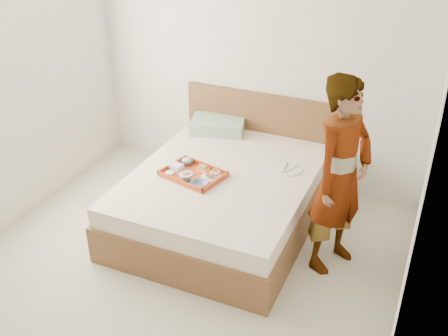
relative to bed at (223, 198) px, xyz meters
name	(u,v)px	position (x,y,z in m)	size (l,w,h in m)	color
ground	(165,285)	(-0.08, -1.00, -0.27)	(3.50, 4.00, 0.01)	beige
wall_back	(257,58)	(-0.08, 1.00, 1.04)	(3.50, 0.01, 2.60)	silver
wall_right	(421,196)	(1.67, -1.00, 1.04)	(0.01, 4.00, 2.60)	silver
bed	(223,198)	(0.00, 0.00, 0.00)	(1.65, 2.00, 0.53)	brown
headboard	(261,136)	(0.00, 0.97, 0.21)	(1.65, 0.06, 0.95)	brown
pillow	(218,125)	(-0.42, 0.80, 0.33)	(0.55, 0.37, 0.13)	#92B191
tray	(193,174)	(-0.23, -0.15, 0.29)	(0.52, 0.38, 0.05)	#AE3015
prawn_plate	(211,177)	(-0.06, -0.13, 0.29)	(0.18, 0.18, 0.01)	white
navy_bowl_big	(199,184)	(-0.09, -0.30, 0.30)	(0.15, 0.15, 0.04)	navy
sauce_dish	(187,181)	(-0.22, -0.29, 0.29)	(0.08, 0.08, 0.03)	black
meat_plate	(186,174)	(-0.29, -0.18, 0.28)	(0.13, 0.13, 0.01)	white
bread_plate	(203,170)	(-0.18, -0.04, 0.28)	(0.13, 0.13, 0.01)	orange
salad_bowl	(187,162)	(-0.37, 0.01, 0.30)	(0.12, 0.12, 0.04)	navy
plastic_tub	(176,167)	(-0.41, -0.12, 0.30)	(0.11, 0.09, 0.05)	silver
cheese_round	(169,173)	(-0.42, -0.24, 0.29)	(0.08, 0.08, 0.03)	white
dinner_plate	(289,169)	(0.52, 0.30, 0.27)	(0.24, 0.24, 0.01)	white
person	(341,177)	(1.07, -0.15, 0.57)	(0.61, 0.40, 1.66)	white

